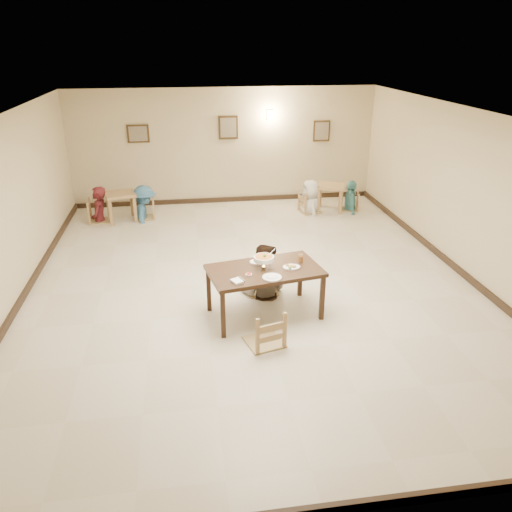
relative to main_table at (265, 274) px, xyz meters
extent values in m
plane|color=beige|center=(-0.04, 1.22, -0.73)|extent=(10.00, 10.00, 0.00)
plane|color=white|center=(-0.04, 1.22, 2.27)|extent=(10.00, 10.00, 0.00)
plane|color=#CBB890|center=(-0.04, 6.22, 0.77)|extent=(10.00, 0.00, 10.00)
plane|color=#CBB890|center=(-0.04, -3.78, 0.77)|extent=(10.00, 0.00, 10.00)
plane|color=#CBB890|center=(-4.04, 1.22, 0.77)|extent=(0.00, 10.00, 10.00)
plane|color=#CBB890|center=(3.96, 1.22, 0.77)|extent=(0.00, 10.00, 10.00)
cube|color=black|center=(-0.04, 6.19, -0.67)|extent=(8.00, 0.06, 0.12)
cube|color=black|center=(-0.04, -3.75, -0.67)|extent=(8.00, 0.06, 0.12)
cube|color=black|center=(-4.01, 1.22, -0.67)|extent=(0.06, 10.00, 0.12)
cube|color=black|center=(3.93, 1.22, -0.67)|extent=(0.06, 10.00, 0.12)
cube|color=#342310|center=(-2.24, 6.18, 1.17)|extent=(0.55, 0.03, 0.45)
cube|color=gray|center=(-2.24, 6.16, 1.17)|extent=(0.45, 0.01, 0.37)
cube|color=#342310|center=(0.06, 6.18, 1.27)|extent=(0.50, 0.03, 0.60)
cube|color=gray|center=(0.06, 6.16, 1.27)|extent=(0.41, 0.01, 0.49)
cube|color=#342310|center=(2.56, 6.18, 1.12)|extent=(0.45, 0.03, 0.55)
cube|color=gray|center=(2.56, 6.16, 1.12)|extent=(0.37, 0.01, 0.45)
cube|color=#FFD88C|center=(1.16, 6.18, 1.57)|extent=(0.16, 0.05, 0.22)
cube|color=#341E10|center=(0.00, 0.00, 0.05)|extent=(1.89, 1.28, 0.06)
cube|color=#341E10|center=(-0.71, -0.57, -0.36)|extent=(0.07, 0.07, 0.75)
cube|color=#341E10|center=(0.87, -0.27, -0.36)|extent=(0.07, 0.07, 0.75)
cube|color=#341E10|center=(-0.87, 0.27, -0.36)|extent=(0.07, 0.07, 0.75)
cube|color=#341E10|center=(0.71, 0.57, -0.36)|extent=(0.07, 0.07, 0.75)
cube|color=tan|center=(0.09, 0.81, -0.24)|extent=(0.50, 0.50, 0.05)
cube|color=tan|center=(-0.14, -0.82, -0.23)|extent=(0.51, 0.51, 0.06)
imported|color=gray|center=(0.10, 0.74, 0.18)|extent=(1.05, 0.92, 1.83)
torus|color=silver|center=(-0.01, 0.02, 0.22)|extent=(0.25, 0.25, 0.01)
cylinder|color=silver|center=(-0.01, 0.02, 0.10)|extent=(0.07, 0.07, 0.04)
cone|color=#FFA526|center=(-0.01, 0.02, 0.15)|extent=(0.04, 0.04, 0.06)
cylinder|color=white|center=(-0.01, 0.02, 0.25)|extent=(0.32, 0.32, 0.07)
cylinder|color=#AD5D19|center=(-0.01, 0.02, 0.28)|extent=(0.28, 0.28, 0.02)
sphere|color=#2D7223|center=(0.00, 0.01, 0.30)|extent=(0.05, 0.05, 0.05)
cylinder|color=silver|center=(0.11, 0.08, 0.31)|extent=(0.15, 0.09, 0.10)
cylinder|color=silver|center=(0.09, 0.08, 0.15)|extent=(0.01, 0.01, 0.14)
cylinder|color=silver|center=(-0.11, 0.08, 0.15)|extent=(0.01, 0.01, 0.14)
cylinder|color=silver|center=(-0.01, -0.09, 0.15)|extent=(0.01, 0.01, 0.14)
cylinder|color=white|center=(-0.06, 0.26, 0.09)|extent=(0.29, 0.29, 0.02)
ellipsoid|color=white|center=(-0.06, 0.26, 0.10)|extent=(0.19, 0.16, 0.07)
cylinder|color=white|center=(0.06, -0.34, 0.09)|extent=(0.29, 0.29, 0.02)
ellipsoid|color=white|center=(0.06, -0.34, 0.10)|extent=(0.19, 0.16, 0.07)
cylinder|color=white|center=(0.42, -0.02, 0.09)|extent=(0.27, 0.27, 0.02)
sphere|color=#2D7223|center=(0.38, -0.10, 0.12)|extent=(0.05, 0.05, 0.05)
cylinder|color=white|center=(-0.27, -0.18, 0.09)|extent=(0.10, 0.10, 0.02)
cylinder|color=#970F04|center=(-0.27, -0.18, 0.10)|extent=(0.07, 0.07, 0.01)
cube|color=white|center=(-0.48, -0.40, 0.10)|extent=(0.20, 0.22, 0.03)
cube|color=silver|center=(-0.43, -0.31, 0.09)|extent=(0.08, 0.18, 0.01)
cube|color=silver|center=(-0.39, -0.31, 0.09)|extent=(0.08, 0.18, 0.01)
cylinder|color=white|center=(0.61, 0.16, 0.15)|extent=(0.07, 0.07, 0.15)
cylinder|color=#C8680B|center=(0.61, 0.16, 0.14)|extent=(0.06, 0.06, 0.11)
cube|color=#A78354|center=(-2.71, 5.05, -0.07)|extent=(0.83, 0.83, 0.06)
cube|color=#A78354|center=(-2.92, 4.70, -0.42)|extent=(0.07, 0.07, 0.63)
cube|color=#A78354|center=(-2.37, 4.83, -0.42)|extent=(0.07, 0.07, 0.63)
cube|color=#A78354|center=(-3.05, 5.26, -0.42)|extent=(0.07, 0.07, 0.63)
cube|color=#A78354|center=(-2.49, 5.39, -0.42)|extent=(0.07, 0.07, 0.63)
cube|color=#A78354|center=(2.56, 5.05, -0.09)|extent=(0.87, 0.87, 0.06)
cube|color=#A78354|center=(2.20, 4.89, -0.42)|extent=(0.07, 0.07, 0.62)
cube|color=#A78354|center=(2.72, 4.69, -0.42)|extent=(0.07, 0.07, 0.62)
cube|color=#A78354|center=(2.39, 5.41, -0.42)|extent=(0.07, 0.07, 0.62)
cube|color=#A78354|center=(2.91, 5.22, -0.42)|extent=(0.07, 0.07, 0.62)
cube|color=tan|center=(-3.25, 5.04, -0.25)|extent=(0.49, 0.49, 0.05)
cube|color=tan|center=(-2.17, 5.11, -0.26)|extent=(0.48, 0.48, 0.05)
cube|color=tan|center=(2.02, 5.00, -0.25)|extent=(0.49, 0.49, 0.05)
cube|color=tan|center=(3.10, 4.99, -0.33)|extent=(0.42, 0.42, 0.05)
imported|color=#55181D|center=(-3.25, 5.04, 0.14)|extent=(0.48, 0.67, 1.74)
imported|color=teal|center=(-2.17, 5.11, 0.10)|extent=(0.69, 1.11, 1.66)
imported|color=silver|center=(2.02, 5.00, 0.11)|extent=(0.62, 0.87, 1.68)
imported|color=teal|center=(3.10, 4.99, 0.05)|extent=(0.49, 0.95, 1.56)
camera|label=1|loc=(-1.18, -6.95, 3.38)|focal=35.00mm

